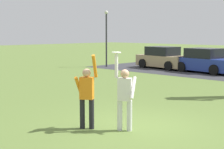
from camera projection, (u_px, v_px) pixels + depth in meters
ground_plane at (136, 126)px, 9.80m from camera, size 120.00×120.00×0.00m
person_catcher at (125, 94)px, 9.20m from camera, size 0.57×0.53×2.08m
person_defender at (87, 93)px, 9.40m from camera, size 0.65×0.63×2.04m
frisbee_disc at (116, 52)px, 9.11m from camera, size 0.24×0.24×0.02m
parked_car_tan at (163, 58)px, 25.47m from camera, size 4.27×2.37×1.59m
parked_car_blue at (205, 61)px, 22.86m from camera, size 4.27×2.37×1.59m
lamppost_by_lot at (106, 33)px, 26.39m from camera, size 0.28×0.28×4.26m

